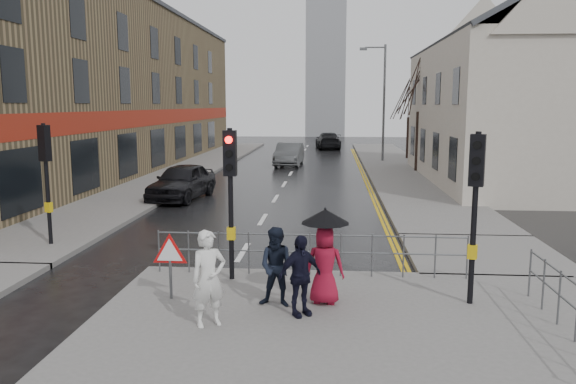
% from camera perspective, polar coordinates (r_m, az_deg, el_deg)
% --- Properties ---
extents(ground, '(120.00, 120.00, 0.00)m').
position_cam_1_polar(ground, '(12.83, -6.75, -9.56)').
color(ground, black).
rests_on(ground, ground).
extents(near_pavement, '(10.00, 9.00, 0.14)m').
position_cam_1_polar(near_pavement, '(9.34, 7.89, -16.40)').
color(near_pavement, '#605E5B').
rests_on(near_pavement, ground).
extents(left_pavement, '(4.00, 44.00, 0.14)m').
position_cam_1_polar(left_pavement, '(36.27, -9.79, 2.45)').
color(left_pavement, '#605E5B').
rests_on(left_pavement, ground).
extents(right_pavement, '(4.00, 40.00, 0.14)m').
position_cam_1_polar(right_pavement, '(37.37, 10.74, 2.61)').
color(right_pavement, '#605E5B').
rests_on(right_pavement, ground).
extents(pavement_bridge_right, '(4.00, 4.20, 0.14)m').
position_cam_1_polar(pavement_bridge_right, '(15.98, 19.21, -6.04)').
color(pavement_bridge_right, '#605E5B').
rests_on(pavement_bridge_right, ground).
extents(building_left_terrace, '(8.00, 42.00, 10.00)m').
position_cam_1_polar(building_left_terrace, '(36.88, -18.82, 9.89)').
color(building_left_terrace, olive).
rests_on(building_left_terrace, ground).
extents(building_right_cream, '(9.00, 16.40, 10.10)m').
position_cam_1_polar(building_right_cream, '(31.43, 22.55, 9.54)').
color(building_right_cream, beige).
rests_on(building_right_cream, ground).
extents(church_tower, '(5.00, 5.00, 18.00)m').
position_cam_1_polar(church_tower, '(74.10, 3.86, 12.68)').
color(church_tower, gray).
rests_on(church_tower, ground).
extents(traffic_signal_near_left, '(0.28, 0.27, 3.40)m').
position_cam_1_polar(traffic_signal_near_left, '(12.43, -5.88, 1.50)').
color(traffic_signal_near_left, black).
rests_on(traffic_signal_near_left, near_pavement).
extents(traffic_signal_near_right, '(0.34, 0.33, 3.40)m').
position_cam_1_polar(traffic_signal_near_right, '(11.38, 18.53, 0.41)').
color(traffic_signal_near_right, black).
rests_on(traffic_signal_near_right, near_pavement).
extents(traffic_signal_far_left, '(0.34, 0.33, 3.40)m').
position_cam_1_polar(traffic_signal_far_left, '(16.98, -23.39, 2.79)').
color(traffic_signal_far_left, black).
rests_on(traffic_signal_far_left, left_pavement).
extents(guard_railing_front, '(7.14, 0.04, 1.00)m').
position_cam_1_polar(guard_railing_front, '(12.94, 2.24, -5.38)').
color(guard_railing_front, '#595B5E').
rests_on(guard_railing_front, near_pavement).
extents(warning_sign, '(0.80, 0.07, 1.35)m').
position_cam_1_polar(warning_sign, '(11.59, -11.92, -6.33)').
color(warning_sign, '#595B5E').
rests_on(warning_sign, near_pavement).
extents(street_lamp, '(1.83, 0.25, 8.00)m').
position_cam_1_polar(street_lamp, '(40.08, 9.49, 9.69)').
color(street_lamp, '#595B5E').
rests_on(street_lamp, right_pavement).
extents(tree_near, '(2.40, 2.40, 6.58)m').
position_cam_1_polar(tree_near, '(34.32, 13.21, 10.46)').
color(tree_near, black).
rests_on(tree_near, right_pavement).
extents(tree_far, '(2.40, 2.40, 5.64)m').
position_cam_1_polar(tree_far, '(42.30, 12.22, 9.18)').
color(tree_far, black).
rests_on(tree_far, right_pavement).
extents(pedestrian_a, '(0.75, 0.68, 1.73)m').
position_cam_1_polar(pedestrian_a, '(10.11, -8.06, -8.70)').
color(pedestrian_a, white).
rests_on(pedestrian_a, near_pavement).
extents(pedestrian_b, '(0.83, 0.68, 1.57)m').
position_cam_1_polar(pedestrian_b, '(10.98, -1.04, -7.63)').
color(pedestrian_b, black).
rests_on(pedestrian_b, near_pavement).
extents(pedestrian_with_umbrella, '(0.96, 0.96, 1.90)m').
position_cam_1_polar(pedestrian_with_umbrella, '(11.07, 3.77, -5.93)').
color(pedestrian_with_umbrella, maroon).
rests_on(pedestrian_with_umbrella, near_pavement).
extents(pedestrian_d, '(0.95, 0.82, 1.53)m').
position_cam_1_polar(pedestrian_d, '(10.51, 1.21, -8.49)').
color(pedestrian_d, black).
rests_on(pedestrian_d, near_pavement).
extents(car_parked, '(2.38, 4.72, 1.54)m').
position_cam_1_polar(car_parked, '(24.56, -10.72, 1.05)').
color(car_parked, black).
rests_on(car_parked, ground).
extents(car_mid, '(1.82, 4.66, 1.51)m').
position_cam_1_polar(car_mid, '(37.65, 0.12, 3.86)').
color(car_mid, '#444649').
rests_on(car_mid, ground).
extents(car_far, '(2.56, 5.37, 1.51)m').
position_cam_1_polar(car_far, '(52.15, 4.09, 5.23)').
color(car_far, black).
rests_on(car_far, ground).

